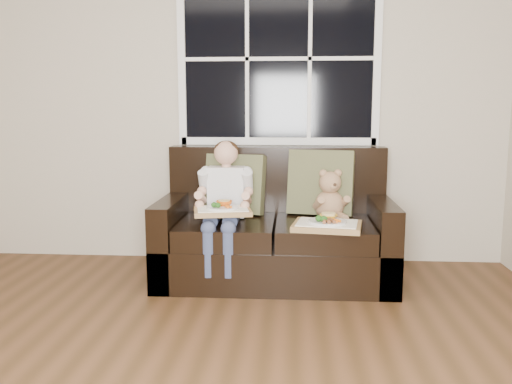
# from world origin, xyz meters

# --- Properties ---
(room_walls) EXTENTS (4.52, 5.02, 2.71)m
(room_walls) POSITION_xyz_m (0.00, 0.00, 1.59)
(room_walls) COLOR beige
(room_walls) RESTS_ON ground
(window_back) EXTENTS (1.62, 0.04, 1.37)m
(window_back) POSITION_xyz_m (0.41, 2.48, 1.65)
(window_back) COLOR black
(window_back) RESTS_ON room_walls
(loveseat) EXTENTS (1.70, 0.92, 0.96)m
(loveseat) POSITION_xyz_m (0.41, 2.02, 0.31)
(loveseat) COLOR black
(loveseat) RESTS_ON ground
(pillow_left) EXTENTS (0.49, 0.30, 0.47)m
(pillow_left) POSITION_xyz_m (0.09, 2.17, 0.68)
(pillow_left) COLOR #5F643E
(pillow_left) RESTS_ON loveseat
(pillow_right) EXTENTS (0.52, 0.31, 0.51)m
(pillow_right) POSITION_xyz_m (0.75, 2.17, 0.70)
(pillow_right) COLOR #5F643E
(pillow_right) RESTS_ON loveseat
(child) EXTENTS (0.39, 0.60, 0.89)m
(child) POSITION_xyz_m (0.04, 1.90, 0.65)
(child) COLOR silver
(child) RESTS_ON loveseat
(teddy_bear) EXTENTS (0.26, 0.31, 0.38)m
(teddy_bear) POSITION_xyz_m (0.81, 2.01, 0.60)
(teddy_bear) COLOR tan
(teddy_bear) RESTS_ON loveseat
(tray_left) EXTENTS (0.44, 0.36, 0.09)m
(tray_left) POSITION_xyz_m (0.05, 1.67, 0.57)
(tray_left) COLOR #A7854B
(tray_left) RESTS_ON child
(tray_right) EXTENTS (0.50, 0.41, 0.10)m
(tray_right) POSITION_xyz_m (0.77, 1.67, 0.48)
(tray_right) COLOR #A7854B
(tray_right) RESTS_ON loveseat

